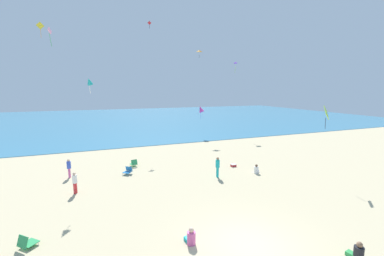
{
  "coord_description": "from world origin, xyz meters",
  "views": [
    {
      "loc": [
        -5.84,
        -8.27,
        6.86
      ],
      "look_at": [
        0.0,
        7.22,
        4.23
      ],
      "focal_mm": 22.6,
      "sensor_mm": 36.0,
      "label": 1
    }
  ],
  "objects_px": {
    "person_7": "(218,166)",
    "person_4": "(75,181)",
    "person_2": "(256,170)",
    "kite_teal": "(89,81)",
    "kite_orange": "(199,51)",
    "beach_chair_near_camera": "(26,242)",
    "cooler_box": "(233,165)",
    "kite_lime": "(326,113)",
    "kite_purple": "(235,63)",
    "person_5": "(191,238)",
    "kite_red": "(149,23)",
    "beach_chair_far_right": "(134,163)",
    "person_8": "(357,253)",
    "beach_chair_far_left": "(128,171)",
    "person_3": "(69,167)",
    "kite_yellow": "(40,26)",
    "kite_pink": "(50,32)",
    "kite_magenta": "(201,109)"
  },
  "relations": [
    {
      "from": "person_7",
      "to": "person_4",
      "type": "bearing_deg",
      "value": -176.55
    },
    {
      "from": "person_2",
      "to": "kite_teal",
      "type": "bearing_deg",
      "value": 124.5
    },
    {
      "from": "person_4",
      "to": "kite_orange",
      "type": "bearing_deg",
      "value": 82.26
    },
    {
      "from": "beach_chair_near_camera",
      "to": "cooler_box",
      "type": "bearing_deg",
      "value": -21.94
    },
    {
      "from": "kite_lime",
      "to": "kite_purple",
      "type": "bearing_deg",
      "value": 79.13
    },
    {
      "from": "beach_chair_near_camera",
      "to": "kite_teal",
      "type": "xyz_separation_m",
      "value": [
        2.71,
        6.94,
        7.16
      ]
    },
    {
      "from": "person_5",
      "to": "kite_purple",
      "type": "relative_size",
      "value": 0.45
    },
    {
      "from": "kite_red",
      "to": "kite_purple",
      "type": "bearing_deg",
      "value": 2.08
    },
    {
      "from": "beach_chair_near_camera",
      "to": "kite_red",
      "type": "height_order",
      "value": "kite_red"
    },
    {
      "from": "beach_chair_far_right",
      "to": "person_8",
      "type": "xyz_separation_m",
      "value": [
        6.96,
        -15.55,
        -0.01
      ]
    },
    {
      "from": "beach_chair_near_camera",
      "to": "person_4",
      "type": "relative_size",
      "value": 0.61
    },
    {
      "from": "person_2",
      "to": "person_4",
      "type": "height_order",
      "value": "person_4"
    },
    {
      "from": "beach_chair_far_left",
      "to": "person_3",
      "type": "height_order",
      "value": "person_3"
    },
    {
      "from": "kite_yellow",
      "to": "kite_teal",
      "type": "distance_m",
      "value": 16.37
    },
    {
      "from": "person_5",
      "to": "kite_orange",
      "type": "bearing_deg",
      "value": -32.51
    },
    {
      "from": "beach_chair_far_right",
      "to": "kite_lime",
      "type": "bearing_deg",
      "value": -130.76
    },
    {
      "from": "person_3",
      "to": "person_4",
      "type": "xyz_separation_m",
      "value": [
        0.71,
        -3.42,
        -0.03
      ]
    },
    {
      "from": "person_4",
      "to": "kite_pink",
      "type": "distance_m",
      "value": 12.86
    },
    {
      "from": "person_2",
      "to": "kite_purple",
      "type": "distance_m",
      "value": 21.86
    },
    {
      "from": "beach_chair_far_left",
      "to": "kite_yellow",
      "type": "distance_m",
      "value": 20.29
    },
    {
      "from": "beach_chair_far_right",
      "to": "person_4",
      "type": "distance_m",
      "value": 6.29
    },
    {
      "from": "person_8",
      "to": "kite_magenta",
      "type": "height_order",
      "value": "kite_magenta"
    },
    {
      "from": "person_2",
      "to": "beach_chair_far_right",
      "type": "bearing_deg",
      "value": 105.27
    },
    {
      "from": "kite_pink",
      "to": "kite_yellow",
      "type": "bearing_deg",
      "value": 104.31
    },
    {
      "from": "beach_chair_far_right",
      "to": "kite_teal",
      "type": "relative_size",
      "value": 0.68
    },
    {
      "from": "beach_chair_far_right",
      "to": "person_4",
      "type": "height_order",
      "value": "person_4"
    },
    {
      "from": "person_4",
      "to": "kite_lime",
      "type": "distance_m",
      "value": 18.68
    },
    {
      "from": "kite_magenta",
      "to": "kite_yellow",
      "type": "bearing_deg",
      "value": 179.11
    },
    {
      "from": "person_7",
      "to": "person_8",
      "type": "xyz_separation_m",
      "value": [
        1.1,
        -10.48,
        -0.65
      ]
    },
    {
      "from": "person_5",
      "to": "kite_orange",
      "type": "distance_m",
      "value": 30.18
    },
    {
      "from": "person_8",
      "to": "kite_pink",
      "type": "height_order",
      "value": "kite_pink"
    },
    {
      "from": "kite_orange",
      "to": "kite_yellow",
      "type": "relative_size",
      "value": 0.67
    },
    {
      "from": "kite_pink",
      "to": "beach_chair_near_camera",
      "type": "bearing_deg",
      "value": -88.81
    },
    {
      "from": "beach_chair_far_right",
      "to": "person_5",
      "type": "xyz_separation_m",
      "value": [
        0.96,
        -12.2,
        -0.0
      ]
    },
    {
      "from": "kite_magenta",
      "to": "kite_pink",
      "type": "bearing_deg",
      "value": -153.77
    },
    {
      "from": "beach_chair_far_right",
      "to": "person_7",
      "type": "distance_m",
      "value": 7.78
    },
    {
      "from": "person_7",
      "to": "kite_red",
      "type": "distance_m",
      "value": 22.06
    },
    {
      "from": "person_4",
      "to": "kite_orange",
      "type": "xyz_separation_m",
      "value": [
        16.15,
        17.63,
        11.74
      ]
    },
    {
      "from": "kite_yellow",
      "to": "person_8",
      "type": "bearing_deg",
      "value": -60.1
    },
    {
      "from": "beach_chair_far_left",
      "to": "kite_teal",
      "type": "relative_size",
      "value": 0.78
    },
    {
      "from": "person_7",
      "to": "kite_pink",
      "type": "xyz_separation_m",
      "value": [
        -11.99,
        7.4,
        10.68
      ]
    },
    {
      "from": "kite_red",
      "to": "kite_pink",
      "type": "bearing_deg",
      "value": -137.97
    },
    {
      "from": "person_3",
      "to": "kite_red",
      "type": "distance_m",
      "value": 21.25
    },
    {
      "from": "cooler_box",
      "to": "person_7",
      "type": "distance_m",
      "value": 3.29
    },
    {
      "from": "person_7",
      "to": "kite_red",
      "type": "xyz_separation_m",
      "value": [
        -1.84,
        16.55,
        14.48
      ]
    },
    {
      "from": "kite_lime",
      "to": "kite_orange",
      "type": "xyz_separation_m",
      "value": [
        -1.67,
        21.25,
        7.46
      ]
    },
    {
      "from": "beach_chair_near_camera",
      "to": "cooler_box",
      "type": "distance_m",
      "value": 15.81
    },
    {
      "from": "kite_lime",
      "to": "beach_chair_far_left",
      "type": "bearing_deg",
      "value": 156.27
    },
    {
      "from": "beach_chair_far_right",
      "to": "kite_purple",
      "type": "relative_size",
      "value": 0.42
    },
    {
      "from": "beach_chair_far_right",
      "to": "kite_red",
      "type": "bearing_deg",
      "value": -29.03
    }
  ]
}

